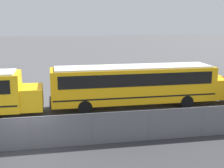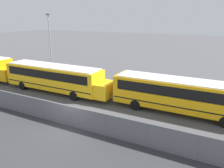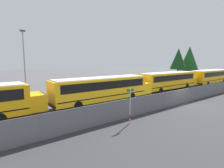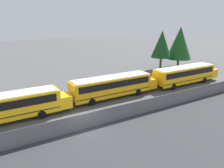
# 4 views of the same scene
# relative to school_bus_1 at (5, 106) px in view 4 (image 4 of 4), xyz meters

# --- Properties ---
(ground_plane) EXTENTS (200.00, 200.00, 0.00)m
(ground_plane) POSITION_rel_school_bus_1_xyz_m (6.50, -5.80, -1.79)
(ground_plane) COLOR #4C4C4F
(road_strip) EXTENTS (101.00, 12.00, 0.01)m
(road_strip) POSITION_rel_school_bus_1_xyz_m (6.50, -11.80, -1.79)
(road_strip) COLOR #333335
(road_strip) RESTS_ON ground_plane
(fence) EXTENTS (67.07, 0.07, 1.69)m
(fence) POSITION_rel_school_bus_1_xyz_m (6.50, -5.80, -0.93)
(fence) COLOR #9EA0A5
(fence) RESTS_ON ground_plane
(school_bus_1) EXTENTS (13.30, 2.63, 3.01)m
(school_bus_1) POSITION_rel_school_bus_1_xyz_m (0.00, 0.00, 0.00)
(school_bus_1) COLOR yellow
(school_bus_1) RESTS_ON ground_plane
(school_bus_2) EXTENTS (13.30, 2.63, 3.01)m
(school_bus_2) POSITION_rel_school_bus_1_xyz_m (13.71, 0.60, 0.00)
(school_bus_2) COLOR #EDA80F
(school_bus_2) RESTS_ON ground_plane
(school_bus_3) EXTENTS (13.30, 2.63, 3.01)m
(school_bus_3) POSITION_rel_school_bus_1_xyz_m (27.40, -0.06, 0.00)
(school_bus_3) COLOR #EDA80F
(school_bus_3) RESTS_ON ground_plane
(tree_0) EXTENTS (5.35, 5.35, 8.95)m
(tree_0) POSITION_rel_school_bus_1_xyz_m (36.11, 9.70, 3.68)
(tree_0) COLOR #51381E
(tree_0) RESTS_ON ground_plane
(tree_1) EXTENTS (4.25, 4.25, 8.22)m
(tree_1) POSITION_rel_school_bus_1_xyz_m (31.19, 10.06, 3.65)
(tree_1) COLOR #51381E
(tree_1) RESTS_ON ground_plane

